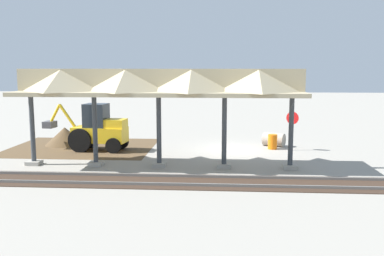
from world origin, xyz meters
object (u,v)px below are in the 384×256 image
backhoe (97,130)px  concrete_pipe (274,140)px  stop_sign (292,123)px  traffic_barrel (273,142)px

backhoe → concrete_pipe: 10.99m
stop_sign → concrete_pipe: (0.91, -1.31, -1.27)m
backhoe → concrete_pipe: size_ratio=3.35×
backhoe → traffic_barrel: bearing=-173.8°
stop_sign → backhoe: (11.65, 0.83, -0.42)m
stop_sign → concrete_pipe: 2.04m
stop_sign → backhoe: size_ratio=0.45×
traffic_barrel → backhoe: bearing=6.2°
stop_sign → traffic_barrel: stop_sign is taller
stop_sign → traffic_barrel: 1.69m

